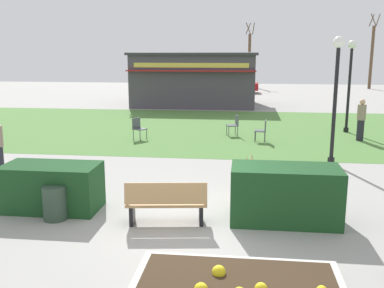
{
  "coord_description": "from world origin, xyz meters",
  "views": [
    {
      "loc": [
        1.16,
        -8.85,
        3.61
      ],
      "look_at": [
        -0.17,
        2.36,
        1.21
      ],
      "focal_mm": 41.46,
      "sensor_mm": 36.0,
      "label": 1
    }
  ],
  "objects_px": {
    "cafe_chair_center": "(263,129)",
    "tree_right_bg": "(249,59)",
    "park_bench": "(166,203)",
    "trash_bin": "(55,203)",
    "lamppost_far": "(350,75)",
    "cafe_chair_east": "(234,124)",
    "parked_car_center_slot": "(233,85)",
    "cafe_chair_west": "(138,127)",
    "parked_car_west_slot": "(169,85)",
    "lamppost_mid": "(336,85)",
    "person_strolling": "(361,120)",
    "tree_left_bg": "(372,56)",
    "food_kiosk": "(195,79)"
  },
  "relations": [
    {
      "from": "cafe_chair_center",
      "to": "tree_right_bg",
      "type": "height_order",
      "value": "tree_right_bg"
    },
    {
      "from": "park_bench",
      "to": "trash_bin",
      "type": "bearing_deg",
      "value": -179.83
    },
    {
      "from": "lamppost_far",
      "to": "cafe_chair_east",
      "type": "distance_m",
      "value": 5.56
    },
    {
      "from": "lamppost_far",
      "to": "parked_car_center_slot",
      "type": "xyz_separation_m",
      "value": [
        -5.58,
        18.13,
        -1.9
      ]
    },
    {
      "from": "trash_bin",
      "to": "cafe_chair_west",
      "type": "height_order",
      "value": "cafe_chair_west"
    },
    {
      "from": "cafe_chair_center",
      "to": "parked_car_center_slot",
      "type": "relative_size",
      "value": 0.21
    },
    {
      "from": "lamppost_far",
      "to": "cafe_chair_center",
      "type": "height_order",
      "value": "lamppost_far"
    },
    {
      "from": "cafe_chair_west",
      "to": "parked_car_west_slot",
      "type": "height_order",
      "value": "parked_car_west_slot"
    },
    {
      "from": "lamppost_mid",
      "to": "person_strolling",
      "type": "height_order",
      "value": "lamppost_mid"
    },
    {
      "from": "park_bench",
      "to": "cafe_chair_east",
      "type": "xyz_separation_m",
      "value": [
        1.17,
        10.06,
        0.05
      ]
    },
    {
      "from": "cafe_chair_west",
      "to": "tree_left_bg",
      "type": "height_order",
      "value": "tree_left_bg"
    },
    {
      "from": "lamppost_mid",
      "to": "lamppost_far",
      "type": "height_order",
      "value": "same"
    },
    {
      "from": "parked_car_center_slot",
      "to": "cafe_chair_west",
      "type": "bearing_deg",
      "value": -98.89
    },
    {
      "from": "lamppost_mid",
      "to": "tree_right_bg",
      "type": "distance_m",
      "value": 31.26
    },
    {
      "from": "food_kiosk",
      "to": "tree_left_bg",
      "type": "relative_size",
      "value": 1.18
    },
    {
      "from": "trash_bin",
      "to": "person_strolling",
      "type": "relative_size",
      "value": 0.45
    },
    {
      "from": "lamppost_mid",
      "to": "cafe_chair_west",
      "type": "relative_size",
      "value": 4.52
    },
    {
      "from": "cafe_chair_east",
      "to": "cafe_chair_west",
      "type": "bearing_deg",
      "value": -161.73
    },
    {
      "from": "parked_car_center_slot",
      "to": "cafe_chair_east",
      "type": "bearing_deg",
      "value": -88.2
    },
    {
      "from": "food_kiosk",
      "to": "parked_car_center_slot",
      "type": "distance_m",
      "value": 9.31
    },
    {
      "from": "cafe_chair_west",
      "to": "tree_left_bg",
      "type": "distance_m",
      "value": 30.82
    },
    {
      "from": "tree_right_bg",
      "to": "lamppost_mid",
      "type": "bearing_deg",
      "value": -85.48
    },
    {
      "from": "lamppost_far",
      "to": "cafe_chair_east",
      "type": "relative_size",
      "value": 4.52
    },
    {
      "from": "trash_bin",
      "to": "tree_right_bg",
      "type": "relative_size",
      "value": 0.12
    },
    {
      "from": "cafe_chair_west",
      "to": "park_bench",
      "type": "bearing_deg",
      "value": -72.8
    },
    {
      "from": "cafe_chair_east",
      "to": "lamppost_mid",
      "type": "bearing_deg",
      "value": -53.5
    },
    {
      "from": "lamppost_mid",
      "to": "food_kiosk",
      "type": "height_order",
      "value": "lamppost_mid"
    },
    {
      "from": "lamppost_mid",
      "to": "trash_bin",
      "type": "distance_m",
      "value": 9.16
    },
    {
      "from": "lamppost_mid",
      "to": "trash_bin",
      "type": "xyz_separation_m",
      "value": [
        -6.85,
        -5.68,
        -2.16
      ]
    },
    {
      "from": "park_bench",
      "to": "lamppost_far",
      "type": "xyz_separation_m",
      "value": [
        6.13,
        11.53,
        2.06
      ]
    },
    {
      "from": "cafe_chair_center",
      "to": "tree_right_bg",
      "type": "xyz_separation_m",
      "value": [
        -0.37,
        27.95,
        2.22
      ]
    },
    {
      "from": "food_kiosk",
      "to": "cafe_chair_center",
      "type": "bearing_deg",
      "value": -71.16
    },
    {
      "from": "cafe_chair_center",
      "to": "person_strolling",
      "type": "xyz_separation_m",
      "value": [
        3.94,
        0.73,
        0.33
      ]
    },
    {
      "from": "park_bench",
      "to": "cafe_chair_west",
      "type": "distance_m",
      "value": 9.19
    },
    {
      "from": "cafe_chair_west",
      "to": "cafe_chair_east",
      "type": "height_order",
      "value": "same"
    },
    {
      "from": "tree_left_bg",
      "to": "tree_right_bg",
      "type": "relative_size",
      "value": 1.1
    },
    {
      "from": "lamppost_far",
      "to": "person_strolling",
      "type": "bearing_deg",
      "value": -86.18
    },
    {
      "from": "parked_car_west_slot",
      "to": "park_bench",
      "type": "bearing_deg",
      "value": -80.44
    },
    {
      "from": "cafe_chair_west",
      "to": "parked_car_west_slot",
      "type": "bearing_deg",
      "value": 96.22
    },
    {
      "from": "park_bench",
      "to": "food_kiosk",
      "type": "height_order",
      "value": "food_kiosk"
    },
    {
      "from": "parked_car_center_slot",
      "to": "park_bench",
      "type": "bearing_deg",
      "value": -91.06
    },
    {
      "from": "trash_bin",
      "to": "parked_car_center_slot",
      "type": "relative_size",
      "value": 0.18
    },
    {
      "from": "lamppost_mid",
      "to": "person_strolling",
      "type": "relative_size",
      "value": 2.38
    },
    {
      "from": "cafe_chair_west",
      "to": "cafe_chair_east",
      "type": "relative_size",
      "value": 1.0
    },
    {
      "from": "tree_left_bg",
      "to": "person_strolling",
      "type": "bearing_deg",
      "value": -105.36
    },
    {
      "from": "parked_car_west_slot",
      "to": "tree_left_bg",
      "type": "bearing_deg",
      "value": 16.38
    },
    {
      "from": "parked_car_center_slot",
      "to": "food_kiosk",
      "type": "bearing_deg",
      "value": -104.16
    },
    {
      "from": "trash_bin",
      "to": "cafe_chair_west",
      "type": "bearing_deg",
      "value": 91.77
    },
    {
      "from": "tree_right_bg",
      "to": "tree_left_bg",
      "type": "bearing_deg",
      "value": -9.09
    },
    {
      "from": "park_bench",
      "to": "parked_car_west_slot",
      "type": "bearing_deg",
      "value": 99.56
    }
  ]
}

